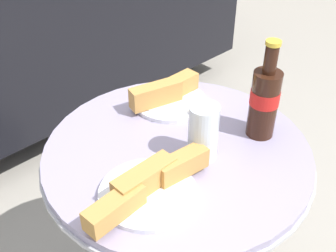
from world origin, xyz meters
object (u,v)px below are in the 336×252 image
at_px(lunch_plate_near, 168,96).
at_px(drinking_glass, 203,135).
at_px(lunch_plate_far, 148,187).
at_px(bistro_table, 176,200).
at_px(cola_bottle_left, 264,100).

bearing_deg(lunch_plate_near, drinking_glass, -114.39).
xyz_separation_m(lunch_plate_near, lunch_plate_far, (-0.28, -0.23, 0.00)).
xyz_separation_m(bistro_table, lunch_plate_near, (0.12, 0.16, 0.21)).
bearing_deg(lunch_plate_far, lunch_plate_near, 39.68).
distance_m(cola_bottle_left, lunch_plate_far, 0.36).
relative_size(bistro_table, cola_bottle_left, 2.83).
xyz_separation_m(drinking_glass, lunch_plate_near, (0.10, 0.23, -0.04)).
bearing_deg(cola_bottle_left, bistro_table, 152.45).
bearing_deg(bistro_table, lunch_plate_far, -155.82).
bearing_deg(lunch_plate_far, cola_bottle_left, -5.01).
distance_m(cola_bottle_left, lunch_plate_near, 0.29).
xyz_separation_m(cola_bottle_left, lunch_plate_far, (-0.35, 0.03, -0.08)).
height_order(bistro_table, drinking_glass, drinking_glass).
relative_size(cola_bottle_left, drinking_glass, 1.82).
xyz_separation_m(bistro_table, cola_bottle_left, (0.20, -0.10, 0.28)).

